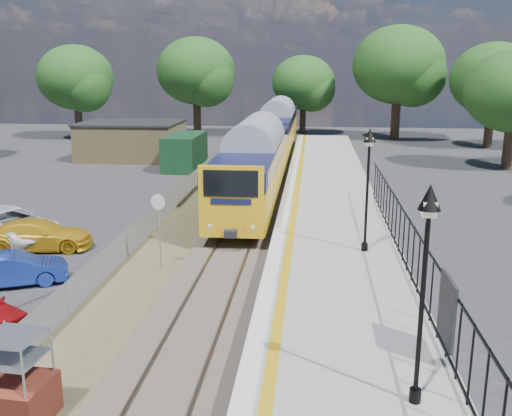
# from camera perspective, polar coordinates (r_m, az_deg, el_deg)

# --- Properties ---
(ground) EXTENTS (120.00, 120.00, 0.00)m
(ground) POSITION_cam_1_polar(r_m,az_deg,el_deg) (16.93, -6.22, -12.95)
(ground) COLOR #2D2D30
(ground) RESTS_ON ground
(track_bed) EXTENTS (5.90, 80.00, 0.29)m
(track_bed) POSITION_cam_1_polar(r_m,az_deg,el_deg) (25.83, -2.86, -3.03)
(track_bed) COLOR #473F38
(track_bed) RESTS_ON ground
(platform) EXTENTS (5.00, 70.00, 0.90)m
(platform) POSITION_cam_1_polar(r_m,az_deg,el_deg) (23.87, 7.70, -3.69)
(platform) COLOR gray
(platform) RESTS_ON ground
(platform_edge) EXTENTS (0.90, 70.00, 0.01)m
(platform_edge) POSITION_cam_1_polar(r_m,az_deg,el_deg) (23.75, 2.76, -2.52)
(platform_edge) COLOR silver
(platform_edge) RESTS_ON platform
(victorian_lamp_south) EXTENTS (0.44, 0.44, 4.60)m
(victorian_lamp_south) POSITION_cam_1_polar(r_m,az_deg,el_deg) (11.47, 16.67, -3.58)
(victorian_lamp_south) COLOR black
(victorian_lamp_south) RESTS_ON platform
(victorian_lamp_north) EXTENTS (0.44, 0.44, 4.60)m
(victorian_lamp_north) POSITION_cam_1_polar(r_m,az_deg,el_deg) (21.11, 11.20, 4.60)
(victorian_lamp_north) COLOR black
(victorian_lamp_north) RESTS_ON platform
(palisade_fence) EXTENTS (0.12, 26.00, 2.00)m
(palisade_fence) POSITION_cam_1_polar(r_m,az_deg,el_deg) (18.24, 15.81, -5.13)
(palisade_fence) COLOR black
(palisade_fence) RESTS_ON platform
(wire_fence) EXTENTS (0.06, 52.00, 1.20)m
(wire_fence) POSITION_cam_1_polar(r_m,az_deg,el_deg) (28.65, -9.57, -0.45)
(wire_fence) COLOR #999EA3
(wire_fence) RESTS_ON ground
(outbuilding) EXTENTS (10.80, 10.10, 3.12)m
(outbuilding) POSITION_cam_1_polar(r_m,az_deg,el_deg) (48.48, -11.39, 6.46)
(outbuilding) COLOR #988756
(outbuilding) RESTS_ON ground
(tree_line) EXTENTS (56.80, 43.80, 11.88)m
(tree_line) POSITION_cam_1_polar(r_m,az_deg,el_deg) (56.78, 3.95, 12.91)
(tree_line) COLOR #332319
(tree_line) RESTS_ON ground
(train) EXTENTS (2.82, 40.83, 3.51)m
(train) POSITION_cam_1_polar(r_m,az_deg,el_deg) (43.30, 1.37, 6.95)
(train) COLOR gold
(train) RESTS_ON ground
(brick_plinth) EXTENTS (1.43, 1.43, 2.13)m
(brick_plinth) POSITION_cam_1_polar(r_m,az_deg,el_deg) (13.89, -22.79, -15.67)
(brick_plinth) COLOR maroon
(brick_plinth) RESTS_ON ground
(speed_sign) EXTENTS (0.59, 0.17, 2.97)m
(speed_sign) POSITION_cam_1_polar(r_m,az_deg,el_deg) (21.97, -9.71, -0.99)
(speed_sign) COLOR #999EA3
(speed_sign) RESTS_ON ground
(car_blue) EXTENTS (3.82, 2.66, 1.19)m
(car_blue) POSITION_cam_1_polar(r_m,az_deg,el_deg) (22.22, -23.02, -5.66)
(car_blue) COLOR navy
(car_blue) RESTS_ON ground
(car_yellow) EXTENTS (4.71, 2.58, 1.29)m
(car_yellow) POSITION_cam_1_polar(r_m,az_deg,el_deg) (26.07, -20.92, -2.53)
(car_yellow) COLOR gold
(car_yellow) RESTS_ON ground
(car_white) EXTENTS (6.00, 4.69, 1.52)m
(car_white) POSITION_cam_1_polar(r_m,az_deg,el_deg) (27.69, -23.48, -1.60)
(car_white) COLOR silver
(car_white) RESTS_ON ground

